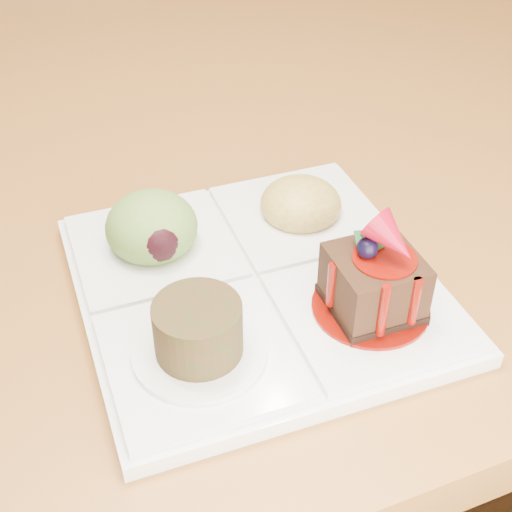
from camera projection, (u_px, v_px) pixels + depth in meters
name	position (u px, v px, depth m)	size (l,w,h in m)	color
ground	(190.00, 333.00, 1.55)	(6.00, 6.00, 0.00)	brown
dining_table	(165.00, 24.00, 1.12)	(1.00, 1.80, 0.75)	brown
sampler_plate	(252.00, 270.00, 0.52)	(0.26, 0.26, 0.10)	white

